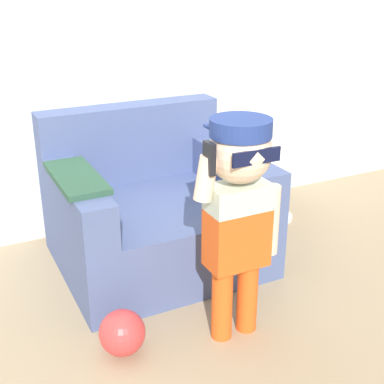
{
  "coord_description": "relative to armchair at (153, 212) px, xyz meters",
  "views": [
    {
      "loc": [
        -0.93,
        -2.51,
        1.56
      ],
      "look_at": [
        0.14,
        -0.37,
        0.57
      ],
      "focal_mm": 50.0,
      "sensor_mm": 36.0,
      "label": 1
    }
  ],
  "objects": [
    {
      "name": "ground_plane",
      "position": [
        -0.11,
        -0.07,
        -0.29
      ],
      "size": [
        10.0,
        10.0,
        0.0
      ],
      "primitive_type": "plane",
      "color": "#998466"
    },
    {
      "name": "wall_back",
      "position": [
        -0.11,
        0.57,
        1.01
      ],
      "size": [
        10.0,
        0.05,
        2.6
      ],
      "color": "silver",
      "rests_on": "ground_plane"
    },
    {
      "name": "armchair",
      "position": [
        0.0,
        0.0,
        0.0
      ],
      "size": [
        1.11,
        0.96,
        0.84
      ],
      "color": "#475684",
      "rests_on": "ground_plane"
    },
    {
      "name": "person_child",
      "position": [
        0.06,
        -0.81,
        0.39
      ],
      "size": [
        0.42,
        0.31,
        1.02
      ],
      "color": "#E05119",
      "rests_on": "ground_plane"
    },
    {
      "name": "side_table",
      "position": [
        0.93,
        0.15,
        -0.04
      ],
      "size": [
        0.43,
        0.43,
        0.42
      ],
      "color": "white",
      "rests_on": "ground_plane"
    },
    {
      "name": "toy_ball",
      "position": [
        -0.45,
        -0.72,
        -0.19
      ],
      "size": [
        0.2,
        0.2,
        0.2
      ],
      "color": "#D13838",
      "rests_on": "ground_plane"
    }
  ]
}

